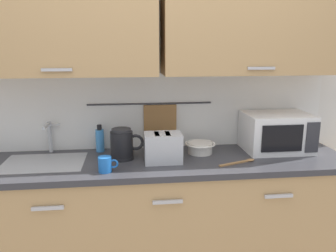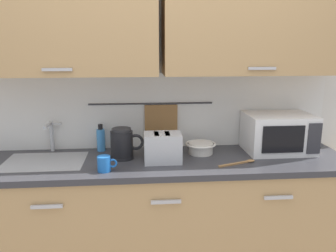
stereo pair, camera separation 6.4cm
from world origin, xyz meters
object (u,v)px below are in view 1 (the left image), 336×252
Objects in this scene: microwave at (276,132)px; wooden_spoon at (241,162)px; mug_near_sink at (105,164)px; toaster at (162,148)px; mixing_bowl at (200,147)px; electric_kettle at (122,144)px; dish_soap_bottle at (100,140)px.

microwave is 0.43m from wooden_spoon.
toaster is at bearing 22.04° from mug_near_sink.
mixing_bowl is at bearing -179.17° from microwave.
electric_kettle reaches higher than wooden_spoon.
microwave is 2.35× the size of dish_soap_bottle.
microwave is at bearing -5.26° from dish_soap_bottle.
dish_soap_bottle reaches higher than mixing_bowl.
mug_near_sink is 0.70m from mixing_bowl.
wooden_spoon is at bearing -12.58° from electric_kettle.
mug_near_sink reaches higher than wooden_spoon.
mug_near_sink is 0.87m from wooden_spoon.
toaster reaches higher than mug_near_sink.
microwave reaches higher than toaster.
dish_soap_bottle is (-0.16, 0.18, -0.01)m from electric_kettle.
mixing_bowl is 0.32m from wooden_spoon.
mixing_bowl is (0.70, -0.12, -0.04)m from dish_soap_bottle.
mixing_bowl is (0.64, 0.29, -0.00)m from mug_near_sink.
electric_kettle is 0.85× the size of wooden_spoon.
dish_soap_bottle is 0.77× the size of toaster.
toaster is at bearing -152.34° from mixing_bowl.
mixing_bowl reaches higher than wooden_spoon.
dish_soap_bottle is 0.42m from mug_near_sink.
wooden_spoon is (-0.33, -0.24, -0.13)m from microwave.
microwave is 1.10m from electric_kettle.
electric_kettle is at bearing 160.65° from toaster.
mug_near_sink is at bearing -157.96° from toaster.
wooden_spoon is at bearing -8.99° from toaster.
microwave is 1.72× the size of wooden_spoon.
mug_near_sink reaches higher than mixing_bowl.
electric_kettle reaches higher than dish_soap_bottle.
mug_near_sink is at bearing -165.91° from microwave.
toaster is at bearing -169.47° from microwave.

